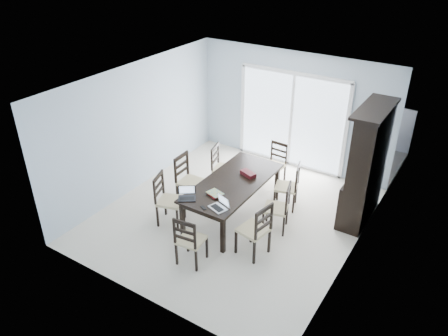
{
  "coord_description": "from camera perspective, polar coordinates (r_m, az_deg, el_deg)",
  "views": [
    {
      "loc": [
        3.53,
        -5.86,
        4.83
      ],
      "look_at": [
        -0.19,
        0.0,
        0.97
      ],
      "focal_mm": 35.0,
      "sensor_mm": 36.0,
      "label": 1
    }
  ],
  "objects": [
    {
      "name": "hot_tub",
      "position": [
        11.16,
        7.7,
        5.75
      ],
      "size": [
        1.94,
        1.76,
        0.93
      ],
      "rotation": [
        0.0,
        0.0,
        -0.1
      ],
      "color": "maroon",
      "rests_on": "balcony"
    },
    {
      "name": "wall_right",
      "position": [
        6.96,
        17.25,
        -2.89
      ],
      "size": [
        0.02,
        5.0,
        2.6
      ],
      "primitive_type": "cube",
      "color": "#ADC0CF",
      "rests_on": "floor"
    },
    {
      "name": "china_hutch",
      "position": [
        8.19,
        18.09,
        0.15
      ],
      "size": [
        0.5,
        1.38,
        2.2
      ],
      "color": "black",
      "rests_on": "floor"
    },
    {
      "name": "cell_phone",
      "position": [
        7.24,
        -2.71,
        -5.21
      ],
      "size": [
        0.13,
        0.1,
        0.01
      ],
      "primitive_type": "cube",
      "rotation": [
        0.0,
        0.0,
        -0.48
      ],
      "color": "black",
      "rests_on": "dining_table"
    },
    {
      "name": "game_box",
      "position": [
        8.15,
        3.17,
        -0.74
      ],
      "size": [
        0.33,
        0.24,
        0.08
      ],
      "primitive_type": "cube",
      "rotation": [
        0.0,
        0.0,
        -0.35
      ],
      "color": "#450D15",
      "rests_on": "dining_table"
    },
    {
      "name": "chair_right_near",
      "position": [
        7.1,
        4.48,
        -7.47
      ],
      "size": [
        0.52,
        0.51,
        1.16
      ],
      "rotation": [
        0.0,
        0.0,
        1.38
      ],
      "color": "black",
      "rests_on": "floor"
    },
    {
      "name": "chair_left_mid",
      "position": [
        8.46,
        -4.9,
        -0.85
      ],
      "size": [
        0.47,
        0.46,
        1.19
      ],
      "rotation": [
        0.0,
        0.0,
        -1.54
      ],
      "color": "black",
      "rests_on": "floor"
    },
    {
      "name": "chair_left_far",
      "position": [
        8.97,
        -0.53,
        0.72
      ],
      "size": [
        0.5,
        0.49,
        1.09
      ],
      "rotation": [
        0.0,
        0.0,
        -1.35
      ],
      "color": "black",
      "rests_on": "floor"
    },
    {
      "name": "chair_end_near",
      "position": [
        6.95,
        -4.7,
        -8.91
      ],
      "size": [
        0.45,
        0.46,
        1.07
      ],
      "rotation": [
        0.0,
        0.0,
        0.12
      ],
      "color": "black",
      "rests_on": "floor"
    },
    {
      "name": "laptop_silver",
      "position": [
        7.2,
        -0.82,
        -4.99
      ],
      "size": [
        0.35,
        0.29,
        0.2
      ],
      "rotation": [
        0.0,
        0.0,
        -0.34
      ],
      "color": "#B1B1B3",
      "rests_on": "dining_table"
    },
    {
      "name": "book_stack",
      "position": [
        7.57,
        -1.22,
        -3.38
      ],
      "size": [
        0.32,
        0.27,
        0.04
      ],
      "rotation": [
        0.0,
        0.0,
        -0.42
      ],
      "color": "maroon",
      "rests_on": "dining_table"
    },
    {
      "name": "ceiling",
      "position": [
        7.2,
        1.33,
        10.99
      ],
      "size": [
        5.0,
        5.0,
        0.0
      ],
      "primitive_type": "plane",
      "rotation": [
        3.14,
        0.0,
        0.0
      ],
      "color": "white",
      "rests_on": "back_wall"
    },
    {
      "name": "back_wall",
      "position": [
        9.74,
        8.96,
        7.44
      ],
      "size": [
        4.5,
        0.02,
        2.6
      ],
      "primitive_type": "cube",
      "color": "#ADC0CF",
      "rests_on": "floor"
    },
    {
      "name": "sliding_door",
      "position": [
        9.8,
        8.81,
        6.24
      ],
      "size": [
        2.52,
        0.05,
        2.18
      ],
      "color": "silver",
      "rests_on": "floor"
    },
    {
      "name": "chair_right_mid",
      "position": [
        7.76,
        7.52,
        -4.53
      ],
      "size": [
        0.52,
        0.51,
        1.08
      ],
      "rotation": [
        0.0,
        0.0,
        1.85
      ],
      "color": "black",
      "rests_on": "floor"
    },
    {
      "name": "chair_left_near",
      "position": [
        7.96,
        -7.72,
        -3.38
      ],
      "size": [
        0.54,
        0.54,
        1.13
      ],
      "rotation": [
        0.0,
        0.0,
        -1.26
      ],
      "color": "black",
      "rests_on": "floor"
    },
    {
      "name": "chair_end_far",
      "position": [
        9.22,
        6.85,
        1.17
      ],
      "size": [
        0.41,
        0.43,
        1.04
      ],
      "rotation": [
        0.0,
        0.0,
        3.08
      ],
      "color": "black",
      "rests_on": "floor"
    },
    {
      "name": "wall_left",
      "position": [
        8.96,
        -11.22,
        5.26
      ],
      "size": [
        0.02,
        5.0,
        2.6
      ],
      "primitive_type": "cube",
      "color": "#ADC0CF",
      "rests_on": "floor"
    },
    {
      "name": "chair_right_far",
      "position": [
        8.39,
        8.8,
        -1.8
      ],
      "size": [
        0.52,
        0.51,
        1.09
      ],
      "rotation": [
        0.0,
        0.0,
        1.85
      ],
      "color": "black",
      "rests_on": "floor"
    },
    {
      "name": "railing",
      "position": [
        11.75,
        12.76,
        6.96
      ],
      "size": [
        4.5,
        0.06,
        1.1
      ],
      "primitive_type": "cube",
      "color": "#99999E",
      "rests_on": "balcony"
    },
    {
      "name": "laptop_dark",
      "position": [
        7.47,
        -4.88,
        -3.72
      ],
      "size": [
        0.36,
        0.34,
        0.2
      ],
      "rotation": [
        0.0,
        0.0,
        0.61
      ],
      "color": "black",
      "rests_on": "dining_table"
    },
    {
      "name": "balcony",
      "position": [
        11.13,
        10.57,
        2.53
      ],
      "size": [
        4.5,
        2.0,
        0.1
      ],
      "primitive_type": "cube",
      "color": "gray",
      "rests_on": "ground"
    },
    {
      "name": "floor",
      "position": [
        8.38,
        1.13,
        -6.17
      ],
      "size": [
        5.0,
        5.0,
        0.0
      ],
      "primitive_type": "plane",
      "color": "silver",
      "rests_on": "ground"
    },
    {
      "name": "dining_table",
      "position": [
        8.01,
        1.17,
        -2.23
      ],
      "size": [
        1.0,
        2.2,
        0.75
      ],
      "color": "black",
      "rests_on": "floor"
    }
  ]
}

